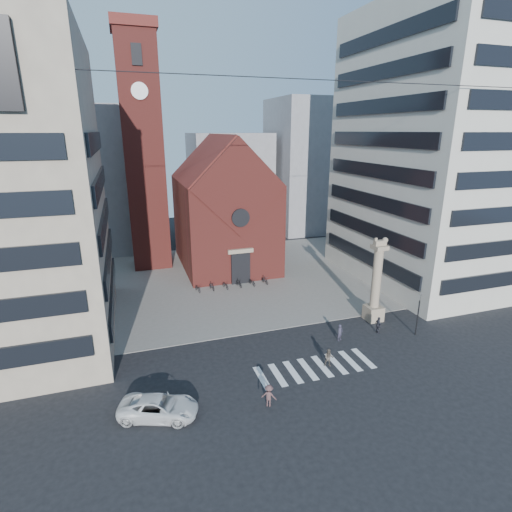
# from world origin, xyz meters

# --- Properties ---
(ground) EXTENTS (120.00, 120.00, 0.00)m
(ground) POSITION_xyz_m (0.00, 0.00, 0.00)
(ground) COLOR black
(ground) RESTS_ON ground
(piazza) EXTENTS (46.00, 30.00, 0.05)m
(piazza) POSITION_xyz_m (0.00, 19.00, 0.03)
(piazza) COLOR gray
(piazza) RESTS_ON ground
(zebra_crossing) EXTENTS (10.20, 3.20, 0.01)m
(zebra_crossing) POSITION_xyz_m (0.55, -3.00, 0.01)
(zebra_crossing) COLOR white
(zebra_crossing) RESTS_ON ground
(church) EXTENTS (12.00, 16.65, 18.00)m
(church) POSITION_xyz_m (0.00, 25.04, 7.98)
(church) COLOR maroon
(church) RESTS_ON ground
(campanile) EXTENTS (5.50, 5.50, 31.20)m
(campanile) POSITION_xyz_m (-10.00, 28.00, 15.74)
(campanile) COLOR maroon
(campanile) RESTS_ON ground
(building_right) EXTENTS (18.00, 22.00, 32.00)m
(building_right) POSITION_xyz_m (24.00, 12.00, 16.00)
(building_right) COLOR #BAB6A8
(building_right) RESTS_ON ground
(bg_block_left) EXTENTS (16.00, 14.00, 22.00)m
(bg_block_left) POSITION_xyz_m (-20.00, 40.00, 11.00)
(bg_block_left) COLOR gray
(bg_block_left) RESTS_ON ground
(bg_block_mid) EXTENTS (14.00, 12.00, 18.00)m
(bg_block_mid) POSITION_xyz_m (6.00, 45.00, 9.00)
(bg_block_mid) COLOR gray
(bg_block_mid) RESTS_ON ground
(bg_block_right) EXTENTS (16.00, 14.00, 24.00)m
(bg_block_right) POSITION_xyz_m (22.00, 42.00, 12.00)
(bg_block_right) COLOR gray
(bg_block_right) RESTS_ON ground
(lion_column) EXTENTS (1.63, 1.60, 8.68)m
(lion_column) POSITION_xyz_m (10.01, 3.00, 3.46)
(lion_column) COLOR gray
(lion_column) RESTS_ON ground
(traffic_light) EXTENTS (0.13, 0.16, 4.30)m
(traffic_light) POSITION_xyz_m (12.00, -1.00, 2.29)
(traffic_light) COLOR black
(traffic_light) RESTS_ON ground
(white_car) EXTENTS (5.77, 4.08, 1.46)m
(white_car) POSITION_xyz_m (-12.02, -4.97, 0.73)
(white_car) COLOR silver
(white_car) RESTS_ON ground
(pedestrian_0) EXTENTS (0.68, 0.58, 1.58)m
(pedestrian_0) POSITION_xyz_m (4.68, 0.34, 0.79)
(pedestrian_0) COLOR #302D3F
(pedestrian_0) RESTS_ON ground
(pedestrian_1) EXTENTS (0.93, 0.85, 1.56)m
(pedestrian_1) POSITION_xyz_m (1.69, -3.13, 0.78)
(pedestrian_1) COLOR #4E463E
(pedestrian_1) RESTS_ON ground
(pedestrian_2) EXTENTS (0.44, 0.98, 1.64)m
(pedestrian_2) POSITION_xyz_m (8.83, 0.42, 0.82)
(pedestrian_2) COLOR #292931
(pedestrian_2) RESTS_ON ground
(pedestrian_3) EXTENTS (1.23, 1.10, 1.65)m
(pedestrian_3) POSITION_xyz_m (-4.62, -6.23, 0.83)
(pedestrian_3) COLOR #4E3434
(pedestrian_3) RESTS_ON ground
(scooter_0) EXTENTS (0.87, 1.72, 0.86)m
(scooter_0) POSITION_xyz_m (-5.64, 15.82, 0.48)
(scooter_0) COLOR black
(scooter_0) RESTS_ON piazza
(scooter_1) EXTENTS (0.74, 1.65, 0.96)m
(scooter_1) POSITION_xyz_m (-3.94, 15.82, 0.53)
(scooter_1) COLOR black
(scooter_1) RESTS_ON piazza
(scooter_2) EXTENTS (0.87, 1.72, 0.86)m
(scooter_2) POSITION_xyz_m (-2.24, 15.82, 0.48)
(scooter_2) COLOR black
(scooter_2) RESTS_ON piazza
(scooter_3) EXTENTS (0.74, 1.65, 0.96)m
(scooter_3) POSITION_xyz_m (-0.55, 15.82, 0.53)
(scooter_3) COLOR black
(scooter_3) RESTS_ON piazza
(scooter_4) EXTENTS (0.87, 1.72, 0.86)m
(scooter_4) POSITION_xyz_m (1.15, 15.82, 0.48)
(scooter_4) COLOR black
(scooter_4) RESTS_ON piazza
(scooter_5) EXTENTS (0.74, 1.65, 0.96)m
(scooter_5) POSITION_xyz_m (2.85, 15.82, 0.53)
(scooter_5) COLOR black
(scooter_5) RESTS_ON piazza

